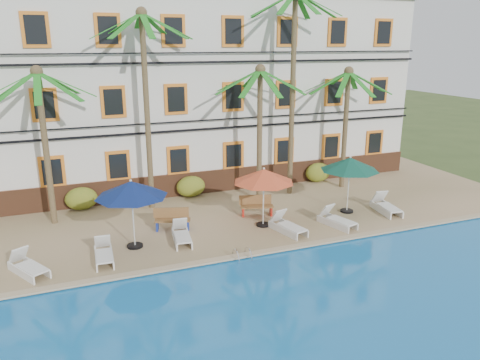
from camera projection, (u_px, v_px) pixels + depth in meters
name	position (u px, v px, depth m)	size (l,w,h in m)	color
ground	(259.00, 248.00, 18.73)	(100.00, 100.00, 0.00)	#384C23
pool_deck	(219.00, 206.00, 23.16)	(30.00, 12.00, 0.25)	tan
swimming_pool	(363.00, 349.00, 12.44)	(26.00, 12.00, 0.20)	#186DB7
pool_coping	(268.00, 251.00, 17.84)	(30.00, 0.35, 0.06)	tan
hotel_building	(189.00, 90.00, 26.13)	(25.40, 6.44, 10.22)	silver
palm_a	(43.00, 123.00, 19.45)	(4.50, 4.50, 6.81)	brown
palm_b	(145.00, 85.00, 21.05)	(4.50, 4.50, 9.17)	brown
palm_c	(260.00, 113.00, 22.55)	(4.50, 4.50, 6.71)	brown
palm_d	(293.00, 70.00, 23.01)	(4.50, 4.50, 10.20)	brown
palm_e	(346.00, 109.00, 24.69)	(4.50, 4.50, 6.50)	brown
shrub_left	(81.00, 199.00, 22.20)	(1.50, 0.90, 1.10)	#255D1A
shrub_mid	(191.00, 186.00, 24.06)	(1.50, 0.90, 1.10)	#255D1A
shrub_right	(318.00, 172.00, 26.66)	(1.50, 0.90, 1.10)	#255D1A
umbrella_blue	(131.00, 189.00, 17.61)	(2.77, 2.77, 2.76)	black
umbrella_red	(264.00, 176.00, 19.77)	(2.64, 2.64, 2.63)	black
umbrella_green	(350.00, 164.00, 21.40)	(2.71, 2.71, 2.71)	black
lounger_a	(28.00, 266.00, 16.11)	(1.45, 1.89, 0.85)	silver
lounger_b	(104.00, 254.00, 17.08)	(0.71, 1.78, 0.83)	silver
lounger_c	(182.00, 235.00, 18.72)	(0.86, 1.85, 0.84)	silver
lounger_d	(287.00, 226.00, 19.64)	(1.09, 1.95, 0.87)	silver
lounger_e	(337.00, 220.00, 20.33)	(1.12, 1.92, 0.86)	silver
lounger_f	(386.00, 206.00, 21.96)	(0.93, 1.98, 0.90)	silver
bench_left	(173.00, 219.00, 19.90)	(1.57, 0.90, 0.93)	olive
bench_right	(257.00, 205.00, 21.55)	(1.57, 0.88, 0.93)	olive
pool_ladder	(242.00, 258.00, 17.38)	(0.54, 0.74, 0.74)	silver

